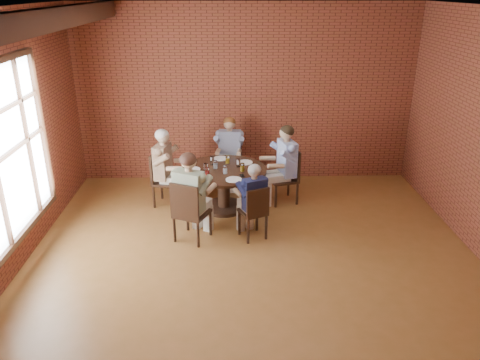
{
  "coord_description": "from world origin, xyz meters",
  "views": [
    {
      "loc": [
        -0.34,
        -5.44,
        3.62
      ],
      "look_at": [
        -0.17,
        1.0,
        0.96
      ],
      "focal_mm": 35.0,
      "sensor_mm": 36.0,
      "label": 1
    }
  ],
  "objects_px": {
    "dining_table": "(224,181)",
    "diner_d": "(191,197)",
    "chair_d": "(189,210)",
    "chair_e": "(255,211)",
    "chair_c": "(162,177)",
    "diner_e": "(253,201)",
    "diner_a": "(283,165)",
    "diner_b": "(230,153)",
    "smartphone": "(242,176)",
    "diner_c": "(167,168)",
    "chair_b": "(230,159)",
    "chair_a": "(288,174)"
  },
  "relations": [
    {
      "from": "chair_a",
      "to": "diner_e",
      "type": "relative_size",
      "value": 0.81
    },
    {
      "from": "chair_b",
      "to": "diner_c",
      "type": "xyz_separation_m",
      "value": [
        -1.12,
        -0.92,
        0.18
      ]
    },
    {
      "from": "dining_table",
      "to": "diner_e",
      "type": "height_order",
      "value": "diner_e"
    },
    {
      "from": "diner_c",
      "to": "chair_e",
      "type": "xyz_separation_m",
      "value": [
        1.48,
        -1.3,
        -0.21
      ]
    },
    {
      "from": "dining_table",
      "to": "diner_d",
      "type": "height_order",
      "value": "diner_d"
    },
    {
      "from": "chair_d",
      "to": "chair_e",
      "type": "distance_m",
      "value": 1.0
    },
    {
      "from": "diner_e",
      "to": "diner_b",
      "type": "bearing_deg",
      "value": -104.54
    },
    {
      "from": "diner_b",
      "to": "chair_d",
      "type": "bearing_deg",
      "value": -100.24
    },
    {
      "from": "diner_a",
      "to": "chair_c",
      "type": "height_order",
      "value": "diner_a"
    },
    {
      "from": "chair_c",
      "to": "dining_table",
      "type": "bearing_deg",
      "value": -90.0
    },
    {
      "from": "diner_a",
      "to": "diner_c",
      "type": "distance_m",
      "value": 2.06
    },
    {
      "from": "chair_c",
      "to": "diner_c",
      "type": "bearing_deg",
      "value": -90.0
    },
    {
      "from": "chair_d",
      "to": "diner_e",
      "type": "distance_m",
      "value": 0.98
    },
    {
      "from": "diner_a",
      "to": "chair_d",
      "type": "xyz_separation_m",
      "value": [
        -1.57,
        -1.42,
        -0.18
      ]
    },
    {
      "from": "chair_e",
      "to": "diner_a",
      "type": "bearing_deg",
      "value": -136.9
    },
    {
      "from": "chair_d",
      "to": "chair_e",
      "type": "relative_size",
      "value": 1.12
    },
    {
      "from": "chair_c",
      "to": "diner_e",
      "type": "distance_m",
      "value": 1.99
    },
    {
      "from": "diner_a",
      "to": "diner_b",
      "type": "relative_size",
      "value": 1.04
    },
    {
      "from": "smartphone",
      "to": "diner_a",
      "type": "bearing_deg",
      "value": 24.24
    },
    {
      "from": "chair_a",
      "to": "diner_c",
      "type": "relative_size",
      "value": 0.71
    },
    {
      "from": "chair_b",
      "to": "diner_d",
      "type": "bearing_deg",
      "value": -99.46
    },
    {
      "from": "diner_a",
      "to": "chair_b",
      "type": "height_order",
      "value": "diner_a"
    },
    {
      "from": "diner_c",
      "to": "dining_table",
      "type": "bearing_deg",
      "value": -90.0
    },
    {
      "from": "dining_table",
      "to": "chair_d",
      "type": "bearing_deg",
      "value": -114.71
    },
    {
      "from": "diner_d",
      "to": "dining_table",
      "type": "bearing_deg",
      "value": -90.0
    },
    {
      "from": "diner_a",
      "to": "diner_b",
      "type": "bearing_deg",
      "value": -144.25
    },
    {
      "from": "chair_b",
      "to": "chair_c",
      "type": "bearing_deg",
      "value": -137.51
    },
    {
      "from": "chair_b",
      "to": "chair_a",
      "type": "bearing_deg",
      "value": -33.04
    },
    {
      "from": "diner_a",
      "to": "chair_b",
      "type": "distance_m",
      "value": 1.29
    },
    {
      "from": "diner_b",
      "to": "smartphone",
      "type": "distance_m",
      "value": 1.39
    },
    {
      "from": "diner_d",
      "to": "chair_b",
      "type": "bearing_deg",
      "value": -80.47
    },
    {
      "from": "chair_b",
      "to": "diner_c",
      "type": "bearing_deg",
      "value": -134.72
    },
    {
      "from": "diner_b",
      "to": "diner_e",
      "type": "bearing_deg",
      "value": -74.81
    },
    {
      "from": "dining_table",
      "to": "diner_a",
      "type": "distance_m",
      "value": 1.11
    },
    {
      "from": "chair_e",
      "to": "chair_b",
      "type": "bearing_deg",
      "value": -104.69
    },
    {
      "from": "chair_b",
      "to": "chair_d",
      "type": "bearing_deg",
      "value": -99.86
    },
    {
      "from": "diner_d",
      "to": "chair_e",
      "type": "bearing_deg",
      "value": -157.51
    },
    {
      "from": "chair_b",
      "to": "diner_e",
      "type": "bearing_deg",
      "value": -75.43
    },
    {
      "from": "diner_a",
      "to": "smartphone",
      "type": "relative_size",
      "value": 10.19
    },
    {
      "from": "chair_d",
      "to": "smartphone",
      "type": "distance_m",
      "value": 1.18
    },
    {
      "from": "diner_b",
      "to": "diner_c",
      "type": "distance_m",
      "value": 1.38
    },
    {
      "from": "diner_b",
      "to": "diner_d",
      "type": "distance_m",
      "value": 2.17
    },
    {
      "from": "diner_b",
      "to": "chair_e",
      "type": "distance_m",
      "value": 2.17
    },
    {
      "from": "chair_e",
      "to": "diner_e",
      "type": "distance_m",
      "value": 0.15
    },
    {
      "from": "dining_table",
      "to": "chair_c",
      "type": "distance_m",
      "value": 1.12
    },
    {
      "from": "dining_table",
      "to": "smartphone",
      "type": "relative_size",
      "value": 10.56
    },
    {
      "from": "diner_a",
      "to": "chair_c",
      "type": "xyz_separation_m",
      "value": [
        -2.15,
        -0.04,
        -0.19
      ]
    },
    {
      "from": "chair_a",
      "to": "chair_e",
      "type": "xyz_separation_m",
      "value": [
        -0.67,
        -1.39,
        -0.05
      ]
    },
    {
      "from": "dining_table",
      "to": "chair_c",
      "type": "relative_size",
      "value": 1.52
    },
    {
      "from": "chair_d",
      "to": "diner_c",
      "type": "bearing_deg",
      "value": -45.62
    }
  ]
}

